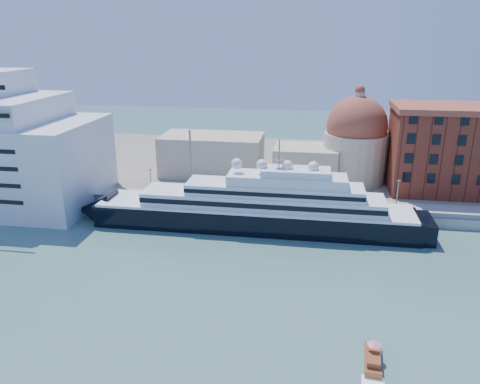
# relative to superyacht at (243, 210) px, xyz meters

# --- Properties ---
(ground) EXTENTS (400.00, 400.00, 0.00)m
(ground) POSITION_rel_superyacht_xyz_m (5.15, -23.00, -4.27)
(ground) COLOR #3A6560
(ground) RESTS_ON ground
(quay) EXTENTS (180.00, 10.00, 2.50)m
(quay) POSITION_rel_superyacht_xyz_m (5.15, 11.00, -3.02)
(quay) COLOR gray
(quay) RESTS_ON ground
(land) EXTENTS (260.00, 72.00, 2.00)m
(land) POSITION_rel_superyacht_xyz_m (5.15, 52.00, -3.27)
(land) COLOR slate
(land) RESTS_ON ground
(quay_fence) EXTENTS (180.00, 0.10, 1.20)m
(quay_fence) POSITION_rel_superyacht_xyz_m (5.15, 6.50, -1.17)
(quay_fence) COLOR slate
(quay_fence) RESTS_ON quay
(superyacht) EXTENTS (82.83, 11.48, 24.75)m
(superyacht) POSITION_rel_superyacht_xyz_m (0.00, 0.00, 0.00)
(superyacht) COLOR black
(superyacht) RESTS_ON ground
(service_barge) EXTENTS (12.64, 6.15, 2.72)m
(service_barge) POSITION_rel_superyacht_xyz_m (-28.37, -2.52, -3.49)
(service_barge) COLOR white
(service_barge) RESTS_ON ground
(water_taxi) EXTENTS (2.84, 6.86, 3.17)m
(water_taxi) POSITION_rel_superyacht_xyz_m (24.67, -44.32, -3.51)
(water_taxi) COLOR brown
(water_taxi) RESTS_ON ground
(warehouse) EXTENTS (43.00, 19.00, 23.25)m
(warehouse) POSITION_rel_superyacht_xyz_m (57.15, 29.00, 9.52)
(warehouse) COLOR maroon
(warehouse) RESTS_ON land
(church) EXTENTS (66.00, 18.00, 25.50)m
(church) POSITION_rel_superyacht_xyz_m (11.54, 34.72, 6.64)
(church) COLOR beige
(church) RESTS_ON land
(lamp_posts) EXTENTS (120.80, 2.40, 18.00)m
(lamp_posts) POSITION_rel_superyacht_xyz_m (-7.51, 9.27, 5.57)
(lamp_posts) COLOR slate
(lamp_posts) RESTS_ON quay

